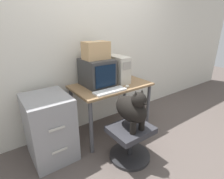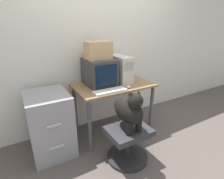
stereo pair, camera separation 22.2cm
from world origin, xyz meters
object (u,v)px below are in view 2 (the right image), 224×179
object	(u,v)px
office_chair	(128,142)
filing_cabinet	(50,124)
dog	(129,109)
cardboard_box	(98,50)
crt_monitor	(99,72)
pc_tower	(120,69)
keyboard	(110,91)

from	to	relation	value
office_chair	filing_cabinet	size ratio (longest dim) A/B	0.63
dog	cardboard_box	distance (m)	0.93
crt_monitor	filing_cabinet	distance (m)	0.94
crt_monitor	cardboard_box	xyz separation A→B (m)	(0.00, 0.00, 0.30)
dog	filing_cabinet	distance (m)	1.03
pc_tower	cardboard_box	size ratio (longest dim) A/B	1.43
office_chair	dog	distance (m)	0.45
office_chair	dog	bearing A→B (deg)	-90.00
filing_cabinet	cardboard_box	world-z (taller)	cardboard_box
office_chair	cardboard_box	xyz separation A→B (m)	(-0.01, 0.73, 1.01)
crt_monitor	office_chair	distance (m)	1.01
filing_cabinet	cardboard_box	bearing A→B (deg)	8.61
crt_monitor	keyboard	bearing A→B (deg)	-91.10
pc_tower	filing_cabinet	distance (m)	1.23
crt_monitor	cardboard_box	bearing A→B (deg)	90.00
pc_tower	filing_cabinet	bearing A→B (deg)	-174.30
dog	crt_monitor	bearing A→B (deg)	91.01
keyboard	pc_tower	bearing A→B (deg)	43.16
keyboard	cardboard_box	xyz separation A→B (m)	(0.01, 0.33, 0.48)
office_chair	keyboard	bearing A→B (deg)	92.72
pc_tower	dog	xyz separation A→B (m)	(-0.32, -0.73, -0.27)
pc_tower	cardboard_box	distance (m)	0.45
keyboard	office_chair	world-z (taller)	keyboard
office_chair	filing_cabinet	xyz separation A→B (m)	(-0.77, 0.61, 0.17)
office_chair	filing_cabinet	bearing A→B (deg)	141.51
pc_tower	keyboard	xyz separation A→B (m)	(-0.34, -0.32, -0.18)
keyboard	cardboard_box	size ratio (longest dim) A/B	1.30
dog	filing_cabinet	world-z (taller)	dog
cardboard_box	office_chair	bearing A→B (deg)	-88.99
pc_tower	keyboard	size ratio (longest dim) A/B	1.10
office_chair	dog	xyz separation A→B (m)	(0.00, -0.01, 0.45)
keyboard	office_chair	distance (m)	0.67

